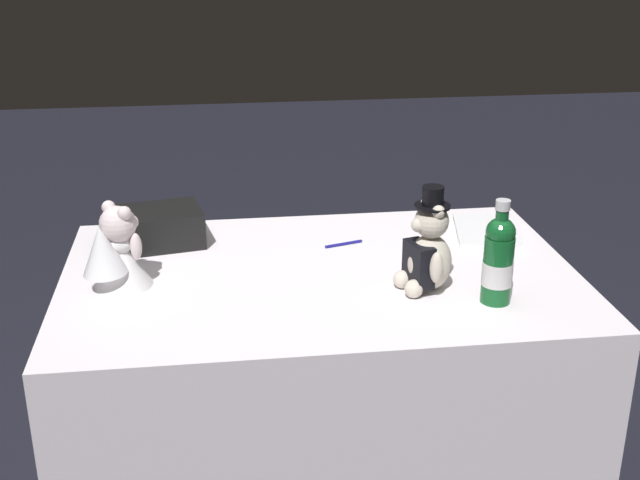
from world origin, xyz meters
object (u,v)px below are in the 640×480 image
teddy_bear_groom (427,251)px  gift_case_black (156,227)px  teddy_bear_bride (116,251)px  guestbook (487,232)px  champagne_bottle (498,259)px  signing_pen (345,244)px

teddy_bear_groom → gift_case_black: teddy_bear_groom is taller
teddy_bear_groom → teddy_bear_bride: (-0.84, 0.13, -0.01)m
guestbook → teddy_bear_bride: bearing=-156.0°
teddy_bear_bride → guestbook: teddy_bear_bride is taller
teddy_bear_groom → champagne_bottle: 0.19m
teddy_bear_bride → champagne_bottle: bearing=-12.8°
signing_pen → gift_case_black: (-0.58, 0.09, 0.05)m
teddy_bear_groom → champagne_bottle: bearing=-30.6°
gift_case_black → teddy_bear_groom: bearing=-30.2°
teddy_bear_bride → guestbook: (1.14, 0.25, -0.10)m
teddy_bear_groom → gift_case_black: bearing=149.8°
signing_pen → guestbook: size_ratio=0.47×
signing_pen → gift_case_black: 0.59m
signing_pen → guestbook: (0.47, 0.03, 0.00)m
champagne_bottle → signing_pen: champagne_bottle is taller
teddy_bear_bride → signing_pen: (0.67, 0.22, -0.10)m
teddy_bear_groom → gift_case_black: size_ratio=0.95×
teddy_bear_groom → guestbook: size_ratio=1.08×
signing_pen → gift_case_black: gift_case_black is taller
gift_case_black → guestbook: gift_case_black is taller
gift_case_black → teddy_bear_bride: bearing=-105.9°
teddy_bear_groom → gift_case_black: 0.87m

